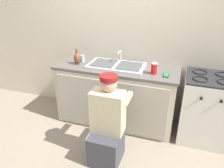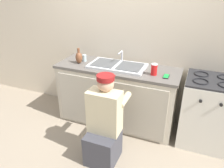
# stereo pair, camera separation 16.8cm
# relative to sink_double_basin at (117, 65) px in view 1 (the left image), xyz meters

# --- Properties ---
(ground_plane) EXTENTS (12.00, 12.00, 0.00)m
(ground_plane) POSITION_rel_sink_double_basin_xyz_m (0.00, -0.30, -0.93)
(ground_plane) COLOR gray
(back_wall) EXTENTS (6.00, 0.10, 2.50)m
(back_wall) POSITION_rel_sink_double_basin_xyz_m (0.00, 0.35, 0.32)
(back_wall) COLOR beige
(back_wall) RESTS_ON ground_plane
(counter_cabinet) EXTENTS (1.73, 0.62, 0.87)m
(counter_cabinet) POSITION_rel_sink_double_basin_xyz_m (0.00, -0.01, -0.50)
(counter_cabinet) COLOR beige
(counter_cabinet) RESTS_ON ground_plane
(countertop) EXTENTS (1.77, 0.62, 0.04)m
(countertop) POSITION_rel_sink_double_basin_xyz_m (0.00, -0.00, -0.04)
(countertop) COLOR #5B5651
(countertop) RESTS_ON counter_cabinet
(sink_double_basin) EXTENTS (0.80, 0.44, 0.19)m
(sink_double_basin) POSITION_rel_sink_double_basin_xyz_m (0.00, 0.00, 0.00)
(sink_double_basin) COLOR silver
(sink_double_basin) RESTS_ON countertop
(stove_range) EXTENTS (0.62, 0.62, 0.94)m
(stove_range) POSITION_rel_sink_double_basin_xyz_m (1.26, -0.00, -0.47)
(stove_range) COLOR silver
(stove_range) RESTS_ON ground_plane
(plumber_person) EXTENTS (0.42, 0.61, 1.10)m
(plumber_person) POSITION_rel_sink_double_basin_xyz_m (0.14, -0.80, -0.47)
(plumber_person) COLOR #3F3F47
(plumber_person) RESTS_ON ground_plane
(soda_cup_red) EXTENTS (0.08, 0.08, 0.15)m
(soda_cup_red) POSITION_rel_sink_double_basin_xyz_m (0.54, -0.09, 0.06)
(soda_cup_red) COLOR red
(soda_cup_red) RESTS_ON countertop
(water_glass) EXTENTS (0.06, 0.06, 0.10)m
(water_glass) POSITION_rel_sink_double_basin_xyz_m (-0.55, 0.04, 0.03)
(water_glass) COLOR #ADC6CC
(water_glass) RESTS_ON countertop
(cell_phone) EXTENTS (0.07, 0.14, 0.01)m
(cell_phone) POSITION_rel_sink_double_basin_xyz_m (0.70, -0.10, -0.01)
(cell_phone) COLOR black
(cell_phone) RESTS_ON countertop
(vase_decorative) EXTENTS (0.10, 0.10, 0.23)m
(vase_decorative) POSITION_rel_sink_double_basin_xyz_m (-0.57, -0.08, 0.07)
(vase_decorative) COLOR brown
(vase_decorative) RESTS_ON countertop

